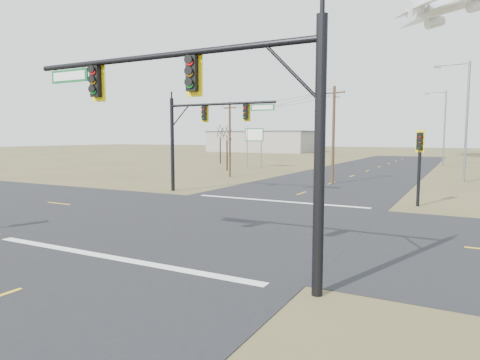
# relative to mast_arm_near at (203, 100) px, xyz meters

# --- Properties ---
(ground) EXTENTS (320.00, 320.00, 0.00)m
(ground) POSITION_rel_mast_arm_near_xyz_m (-3.87, 7.50, -5.38)
(ground) COLOR brown
(ground) RESTS_ON ground
(road_ew) EXTENTS (160.00, 14.00, 0.02)m
(road_ew) POSITION_rel_mast_arm_near_xyz_m (-3.87, 7.50, -5.37)
(road_ew) COLOR black
(road_ew) RESTS_ON ground
(road_ns) EXTENTS (14.00, 160.00, 0.02)m
(road_ns) POSITION_rel_mast_arm_near_xyz_m (-3.87, 7.50, -5.37)
(road_ns) COLOR black
(road_ns) RESTS_ON ground
(stop_bar_near) EXTENTS (12.00, 0.40, 0.01)m
(stop_bar_near) POSITION_rel_mast_arm_near_xyz_m (-3.87, -0.00, -5.35)
(stop_bar_near) COLOR silver
(stop_bar_near) RESTS_ON road_ns
(stop_bar_far) EXTENTS (12.00, 0.40, 0.01)m
(stop_bar_far) POSITION_rel_mast_arm_near_xyz_m (-3.87, 15.00, -5.35)
(stop_bar_far) COLOR silver
(stop_bar_far) RESTS_ON road_ns
(mast_arm_near) EXTENTS (10.72, 0.47, 7.40)m
(mast_arm_near) POSITION_rel_mast_arm_near_xyz_m (0.00, 0.00, 0.00)
(mast_arm_near) COLOR black
(mast_arm_near) RESTS_ON ground
(mast_arm_far) EXTENTS (8.95, 0.55, 7.25)m
(mast_arm_far) POSITION_rel_mast_arm_near_xyz_m (-10.53, 16.31, -0.15)
(mast_arm_far) COLOR black
(mast_arm_far) RESTS_ON ground
(pedestal_signal_ne) EXTENTS (0.68, 0.60, 4.71)m
(pedestal_signal_ne) POSITION_rel_mast_arm_near_xyz_m (4.48, 17.20, -1.98)
(pedestal_signal_ne) COLOR black
(pedestal_signal_ne) RESTS_ON ground
(utility_pole_near) EXTENTS (2.08, 0.76, 8.77)m
(utility_pole_near) POSITION_rel_mast_arm_near_xyz_m (-3.69, 27.19, -0.80)
(utility_pole_near) COLOR #4A331F
(utility_pole_near) RESTS_ON ground
(utility_pole_far) EXTENTS (1.82, 0.87, 7.89)m
(utility_pole_far) POSITION_rel_mast_arm_near_xyz_m (-15.29, 28.75, -1.22)
(utility_pole_far) COLOR #4A331F
(utility_pole_far) RESTS_ON ground
(highway_sign) EXTENTS (2.89, 0.23, 5.42)m
(highway_sign) POSITION_rel_mast_arm_near_xyz_m (-19.18, 42.51, -1.49)
(highway_sign) COLOR slate
(highway_sign) RESTS_ON ground
(streetlight_a) EXTENTS (3.12, 0.34, 11.20)m
(streetlight_a) POSITION_rel_mast_arm_near_xyz_m (6.60, 34.51, 0.92)
(streetlight_a) COLOR slate
(streetlight_a) RESTS_ON ground
(streetlight_b) EXTENTS (3.01, 0.32, 10.80)m
(streetlight_b) POSITION_rel_mast_arm_near_xyz_m (3.71, 57.57, 0.69)
(streetlight_b) COLOR slate
(streetlight_b) RESTS_ON ground
(streetlight_c) EXTENTS (2.79, 0.38, 9.96)m
(streetlight_c) POSITION_rel_mast_arm_near_xyz_m (-11.16, 47.70, 0.22)
(streetlight_c) COLOR slate
(streetlight_c) RESTS_ON ground
(bare_tree_a) EXTENTS (2.89, 2.89, 6.00)m
(bare_tree_a) POSITION_rel_mast_arm_near_xyz_m (-19.73, 35.89, -0.63)
(bare_tree_a) COLOR black
(bare_tree_a) RESTS_ON ground
(bare_tree_b) EXTENTS (2.74, 2.74, 6.51)m
(bare_tree_b) POSITION_rel_mast_arm_near_xyz_m (-27.41, 47.17, -0.18)
(bare_tree_b) COLOR black
(bare_tree_b) RESTS_ON ground
(warehouse_left) EXTENTS (28.00, 14.00, 5.50)m
(warehouse_left) POSITION_rel_mast_arm_near_xyz_m (-43.87, 97.50, -2.63)
(warehouse_left) COLOR #9D968C
(warehouse_left) RESTS_ON ground
(jet_airliner) EXTENTS (27.18, 27.00, 13.19)m
(jet_airliner) POSITION_rel_mast_arm_near_xyz_m (4.03, 69.21, 20.86)
(jet_airliner) COLOR silver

